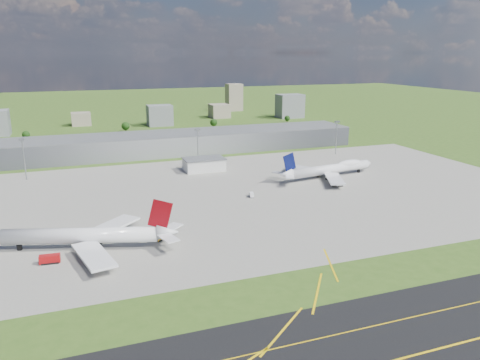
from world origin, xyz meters
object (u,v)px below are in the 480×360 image
object	(u,v)px
van_white_far	(340,185)
airliner_red_twin	(87,236)
tug_yellow	(159,239)
van_white_near	(252,195)
fire_truck	(50,259)
airliner_blue_quad	(330,169)

from	to	relation	value
van_white_far	airliner_red_twin	bearing A→B (deg)	-161.40
tug_yellow	van_white_near	distance (m)	73.41
airliner_red_twin	van_white_near	size ratio (longest dim) A/B	14.54
airliner_red_twin	van_white_near	world-z (taller)	airliner_red_twin
tug_yellow	fire_truck	bearing A→B (deg)	153.58
airliner_red_twin	airliner_blue_quad	xyz separation A→B (m)	(149.21, 65.21, -0.22)
van_white_near	van_white_far	xyz separation A→B (m)	(56.38, 1.72, -0.09)
van_white_far	tug_yellow	bearing A→B (deg)	-156.85
airliner_red_twin	fire_truck	size ratio (longest dim) A/B	9.63
airliner_red_twin	tug_yellow	bearing A→B (deg)	-165.94
fire_truck	airliner_blue_quad	bearing A→B (deg)	28.24
airliner_blue_quad	van_white_far	size ratio (longest dim) A/B	16.96
tug_yellow	van_white_near	world-z (taller)	van_white_near
airliner_blue_quad	van_white_near	distance (m)	66.30
tug_yellow	van_white_near	xyz separation A→B (m)	(58.71, 44.08, 0.30)
airliner_red_twin	van_white_far	distance (m)	150.15
tug_yellow	van_white_far	world-z (taller)	van_white_far
airliner_blue_quad	van_white_far	distance (m)	22.12
airliner_blue_quad	van_white_far	world-z (taller)	airliner_blue_quad
van_white_near	tug_yellow	bearing A→B (deg)	141.20
van_white_near	airliner_red_twin	bearing A→B (deg)	130.35
airliner_blue_quad	van_white_near	bearing A→B (deg)	-168.57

